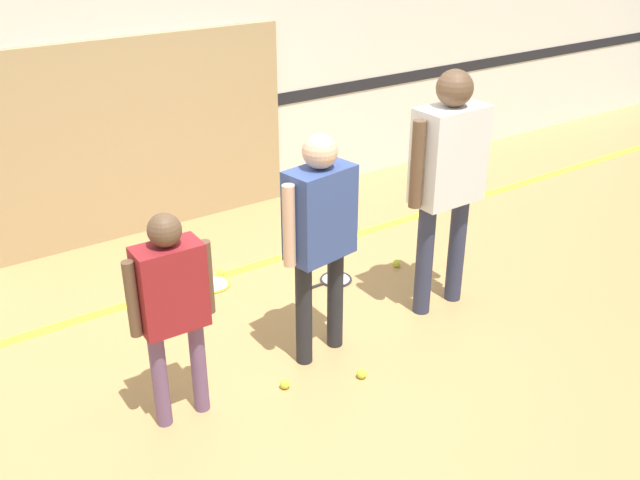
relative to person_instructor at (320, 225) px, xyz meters
name	(u,v)px	position (x,y,z in m)	size (l,w,h in m)	color
ground_plane	(300,357)	(-0.15, 0.03, -0.98)	(16.00, 16.00, 0.00)	tan
wall_back	(134,58)	(-0.15, 2.64, 0.61)	(16.00, 0.07, 3.20)	silver
wall_panel	(144,138)	(-0.16, 2.58, -0.08)	(2.81, 0.05, 1.80)	tan
floor_stripe	(213,279)	(-0.15, 1.37, -0.98)	(14.40, 0.10, 0.01)	yellow
person_instructor	(320,225)	(0.00, 0.00, 0.00)	(0.60, 0.31, 1.59)	#232328
person_student_left	(172,298)	(-1.07, -0.08, -0.14)	(0.51, 0.22, 1.36)	#6B4C70
person_student_right	(448,168)	(1.11, 0.01, 0.15)	(0.70, 0.29, 1.83)	#2D334C
racket_spare_on_floor	(211,285)	(-0.21, 1.27, -0.97)	(0.52, 0.30, 0.03)	#C6D838
racket_second_spare	(334,280)	(0.67, 0.77, -0.97)	(0.47, 0.27, 0.03)	#28282D
tennis_ball_near_instructor	(362,374)	(0.06, -0.40, -0.95)	(0.07, 0.07, 0.07)	#CCE038
tennis_ball_by_spare_racket	(221,273)	(-0.07, 1.37, -0.95)	(0.07, 0.07, 0.07)	#CCE038
tennis_ball_stray_left	(285,384)	(-0.42, -0.20, -0.95)	(0.07, 0.07, 0.07)	#CCE038
tennis_ball_stray_right	(397,263)	(1.25, 0.67, -0.95)	(0.07, 0.07, 0.07)	#CCE038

